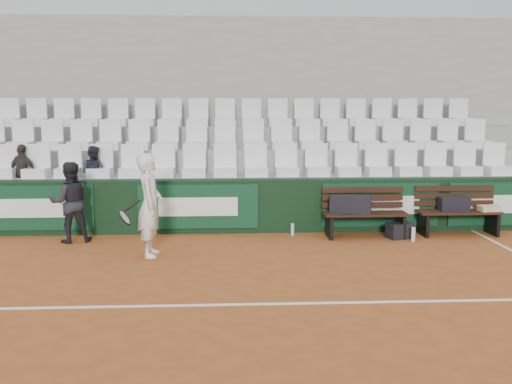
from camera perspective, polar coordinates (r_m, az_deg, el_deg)
The scene contains 22 objects.
ground at distance 6.96m, azimuth -5.65°, elevation -11.22°, with size 80.00×80.00×0.00m, color #A05224.
court_baseline at distance 6.96m, azimuth -5.65°, elevation -11.19°, with size 18.00×0.06×0.01m, color white.
back_barrier at distance 10.70m, azimuth -4.32°, elevation -1.39°, with size 18.00×0.34×1.00m.
grandstand_tier_front at distance 11.33m, azimuth -4.58°, elevation -0.84°, with size 18.00×0.95×1.00m, color gray.
grandstand_tier_mid at distance 12.23m, azimuth -4.47°, elevation 0.93°, with size 18.00×0.95×1.45m, color #999997.
grandstand_tier_back at distance 13.15m, azimuth -4.37°, elevation 2.46°, with size 18.00×0.95×1.90m, color gray.
grandstand_rear_wall at distance 13.70m, azimuth -4.37°, elevation 7.94°, with size 18.00×0.30×4.40m, color gray.
seat_row_front at distance 11.05m, azimuth -4.66°, elevation 3.18°, with size 11.90×0.44×0.63m, color white.
seat_row_mid at distance 11.96m, azimuth -4.55°, elevation 5.76°, with size 11.90×0.44×0.63m, color silver.
seat_row_back at distance 12.90m, azimuth -4.46°, elevation 7.97°, with size 11.90×0.44×0.63m, color silver.
bench_left at distance 10.50m, azimuth 10.84°, elevation -3.25°, with size 1.50×0.56×0.45m, color black.
bench_right at distance 11.13m, azimuth 19.54°, elevation -2.93°, with size 1.50×0.56×0.45m, color black.
sports_bag_left at distance 10.38m, azimuth 9.45°, elevation -1.21°, with size 0.73×0.31×0.31m, color black.
sports_bag_right at distance 11.07m, azimuth 19.17°, elevation -1.12°, with size 0.54×0.25×0.25m, color black.
towel at distance 11.27m, azimuth 22.26°, elevation -1.51°, with size 0.36×0.26×0.10m, color #C8B981.
sports_bag_ground at distance 10.58m, azimuth 14.22°, elevation -3.75°, with size 0.46×0.28×0.28m, color black.
water_bottle_near at distance 10.49m, azimuth 3.67°, elevation -3.75°, with size 0.06×0.06×0.23m, color silver.
water_bottle_far at distance 10.38m, azimuth 15.45°, elevation -4.11°, with size 0.07×0.07×0.25m, color silver.
tennis_player at distance 9.10m, azimuth -10.58°, elevation -1.28°, with size 0.70×0.61×1.63m.
ball_kid at distance 10.38m, azimuth -18.08°, elevation -0.98°, with size 0.68×0.53×1.41m, color black.
spectator_b at distance 11.74m, azimuth -22.39°, elevation 4.00°, with size 0.64×0.26×1.08m, color #2E2924.
spectator_c at distance 11.37m, azimuth -16.03°, elevation 4.09°, with size 0.51×0.40×1.05m, color #1D222C.
Camera 1 is at (0.34, -6.54, 2.36)m, focal length 40.00 mm.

